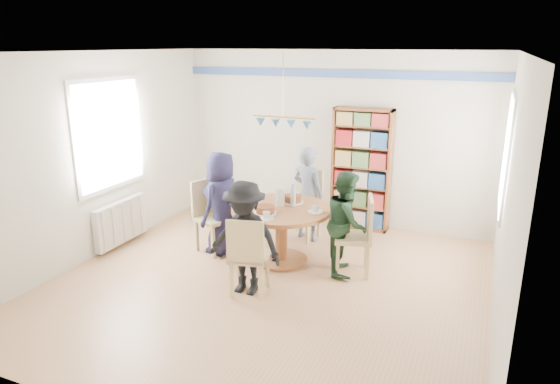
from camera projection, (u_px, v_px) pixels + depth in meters
The scene contains 14 objects.
ground at pixel (267, 284), 6.01m from camera, with size 5.00×5.00×0.00m, color tan.
room_shell at pixel (276, 136), 6.40m from camera, with size 5.00×5.00×5.00m.
radiator at pixel (121, 222), 7.09m from camera, with size 0.12×1.00×0.60m.
dining_table at pixel (281, 222), 6.49m from camera, with size 1.30×1.30×0.75m.
chair_left at pixel (210, 212), 6.89m from camera, with size 0.57×0.57×1.00m.
chair_right at pixel (360, 232), 6.15m from camera, with size 0.55×0.55×1.00m.
chair_far at pixel (305, 200), 7.38m from camera, with size 0.51×0.51×1.01m.
chair_near at pixel (248, 253), 5.59m from camera, with size 0.50×0.50×0.95m.
person_left at pixel (222, 203), 6.77m from camera, with size 0.69×0.45×1.41m, color #191835.
person_right at pixel (347, 223), 6.17m from camera, with size 0.64×0.50×1.31m, color #18301D.
person_far at pixel (308, 194), 7.23m from camera, with size 0.50×0.33×1.38m, color gray.
person_near at pixel (245, 238), 5.64m from camera, with size 0.86×0.50×1.34m, color black.
bookshelf at pixel (361, 171), 7.61m from camera, with size 0.89×0.27×1.87m.
tableware at pixel (281, 202), 6.45m from camera, with size 1.12×1.12×0.29m.
Camera 1 is at (2.29, -4.94, 2.78)m, focal length 32.00 mm.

